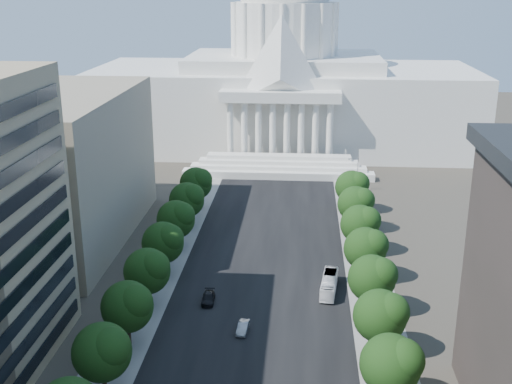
# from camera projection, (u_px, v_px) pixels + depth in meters

# --- Properties ---
(road_asphalt) EXTENTS (30.00, 260.00, 0.01)m
(road_asphalt) POSITION_uv_depth(u_px,v_px,m) (265.00, 263.00, 121.27)
(road_asphalt) COLOR black
(road_asphalt) RESTS_ON ground
(sidewalk_left) EXTENTS (8.00, 260.00, 0.02)m
(sidewalk_left) POSITION_uv_depth(u_px,v_px,m) (166.00, 260.00, 122.64)
(sidewalk_left) COLOR gray
(sidewalk_left) RESTS_ON ground
(sidewalk_right) EXTENTS (8.00, 260.00, 0.02)m
(sidewalk_right) POSITION_uv_depth(u_px,v_px,m) (366.00, 267.00, 119.90)
(sidewalk_right) COLOR gray
(sidewalk_right) RESTS_ON ground
(capitol) EXTENTS (120.00, 56.00, 73.00)m
(capitol) POSITION_uv_depth(u_px,v_px,m) (284.00, 83.00, 205.05)
(capitol) COLOR white
(capitol) RESTS_ON ground
(office_block_left_far) EXTENTS (38.00, 52.00, 30.00)m
(office_block_left_far) POSITION_uv_depth(u_px,v_px,m) (32.00, 168.00, 129.57)
(office_block_left_far) COLOR gray
(office_block_left_far) RESTS_ON ground
(tree_l_d) EXTENTS (7.79, 7.60, 9.97)m
(tree_l_d) POSITION_uv_depth(u_px,v_px,m) (104.00, 351.00, 80.54)
(tree_l_d) COLOR #33261C
(tree_l_d) RESTS_ON ground
(tree_l_e) EXTENTS (7.79, 7.60, 9.97)m
(tree_l_e) POSITION_uv_depth(u_px,v_px,m) (129.00, 305.00, 91.92)
(tree_l_e) COLOR #33261C
(tree_l_e) RESTS_ON ground
(tree_l_f) EXTENTS (7.79, 7.60, 9.97)m
(tree_l_f) POSITION_uv_depth(u_px,v_px,m) (149.00, 270.00, 103.30)
(tree_l_f) COLOR #33261C
(tree_l_f) RESTS_ON ground
(tree_l_g) EXTENTS (7.79, 7.60, 9.97)m
(tree_l_g) POSITION_uv_depth(u_px,v_px,m) (164.00, 242.00, 114.67)
(tree_l_g) COLOR #33261C
(tree_l_g) RESTS_ON ground
(tree_l_h) EXTENTS (7.79, 7.60, 9.97)m
(tree_l_h) POSITION_uv_depth(u_px,v_px,m) (177.00, 218.00, 126.05)
(tree_l_h) COLOR #33261C
(tree_l_h) RESTS_ON ground
(tree_l_i) EXTENTS (7.79, 7.60, 9.97)m
(tree_l_i) POSITION_uv_depth(u_px,v_px,m) (188.00, 199.00, 137.43)
(tree_l_i) COLOR #33261C
(tree_l_i) RESTS_ON ground
(tree_l_j) EXTENTS (7.79, 7.60, 9.97)m
(tree_l_j) POSITION_uv_depth(u_px,v_px,m) (197.00, 182.00, 148.81)
(tree_l_j) COLOR #33261C
(tree_l_j) RESTS_ON ground
(tree_r_d) EXTENTS (7.79, 7.60, 9.97)m
(tree_r_d) POSITION_uv_depth(u_px,v_px,m) (394.00, 363.00, 77.94)
(tree_r_d) COLOR #33261C
(tree_r_d) RESTS_ON ground
(tree_r_e) EXTENTS (7.79, 7.60, 9.97)m
(tree_r_e) POSITION_uv_depth(u_px,v_px,m) (383.00, 315.00, 89.32)
(tree_r_e) COLOR #33261C
(tree_r_e) RESTS_ON ground
(tree_r_f) EXTENTS (7.79, 7.60, 9.97)m
(tree_r_f) POSITION_uv_depth(u_px,v_px,m) (374.00, 277.00, 100.70)
(tree_r_f) COLOR #33261C
(tree_r_f) RESTS_ON ground
(tree_r_g) EXTENTS (7.79, 7.60, 9.97)m
(tree_r_g) POSITION_uv_depth(u_px,v_px,m) (367.00, 248.00, 112.08)
(tree_r_g) COLOR #33261C
(tree_r_g) RESTS_ON ground
(tree_r_h) EXTENTS (7.79, 7.60, 9.97)m
(tree_r_h) POSITION_uv_depth(u_px,v_px,m) (362.00, 223.00, 123.46)
(tree_r_h) COLOR #33261C
(tree_r_h) RESTS_ON ground
(tree_r_i) EXTENTS (7.79, 7.60, 9.97)m
(tree_r_i) POSITION_uv_depth(u_px,v_px,m) (357.00, 203.00, 134.83)
(tree_r_i) COLOR #33261C
(tree_r_i) RESTS_ON ground
(tree_r_j) EXTENTS (7.79, 7.60, 9.97)m
(tree_r_j) POSITION_uv_depth(u_px,v_px,m) (353.00, 186.00, 146.21)
(tree_r_j) COLOR #33261C
(tree_r_j) RESTS_ON ground
(streetlight_c) EXTENTS (2.61, 0.44, 9.00)m
(streetlight_c) POSITION_uv_depth(u_px,v_px,m) (393.00, 319.00, 89.59)
(streetlight_c) COLOR gray
(streetlight_c) RESTS_ON ground
(streetlight_d) EXTENTS (2.61, 0.44, 9.00)m
(streetlight_d) POSITION_uv_depth(u_px,v_px,m) (375.00, 249.00, 113.29)
(streetlight_d) COLOR gray
(streetlight_d) RESTS_ON ground
(streetlight_e) EXTENTS (2.61, 0.44, 9.00)m
(streetlight_e) POSITION_uv_depth(u_px,v_px,m) (364.00, 203.00, 137.00)
(streetlight_e) COLOR gray
(streetlight_e) RESTS_ON ground
(streetlight_f) EXTENTS (2.61, 0.44, 9.00)m
(streetlight_f) POSITION_uv_depth(u_px,v_px,m) (355.00, 170.00, 160.70)
(streetlight_f) COLOR gray
(streetlight_f) RESTS_ON ground
(car_silver) EXTENTS (1.88, 4.41, 1.41)m
(car_silver) POSITION_uv_depth(u_px,v_px,m) (243.00, 328.00, 97.28)
(car_silver) COLOR #989A9F
(car_silver) RESTS_ON ground
(car_dark_b) EXTENTS (2.22, 5.05, 1.44)m
(car_dark_b) POSITION_uv_depth(u_px,v_px,m) (208.00, 298.00, 106.29)
(car_dark_b) COLOR black
(car_dark_b) RESTS_ON ground
(city_bus) EXTENTS (3.53, 10.42, 2.84)m
(city_bus) POSITION_uv_depth(u_px,v_px,m) (329.00, 284.00, 109.76)
(city_bus) COLOR white
(city_bus) RESTS_ON ground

